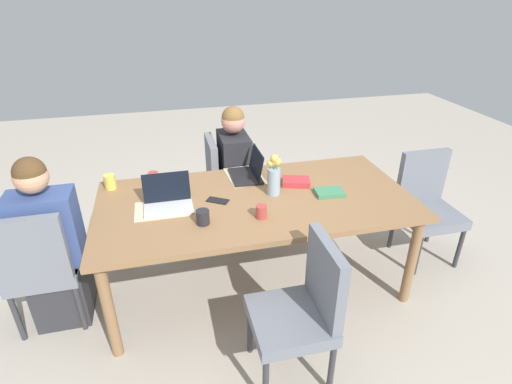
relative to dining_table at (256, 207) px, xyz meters
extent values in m
plane|color=#B2A899|center=(0.00, 0.00, -0.68)|extent=(10.00, 10.00, 0.00)
cube|color=olive|center=(0.00, 0.00, 0.05)|extent=(2.19, 1.08, 0.04)
cylinder|color=olive|center=(-1.02, -0.46, -0.33)|extent=(0.07, 0.07, 0.71)
cylinder|color=olive|center=(1.02, -0.46, -0.33)|extent=(0.07, 0.07, 0.71)
cylinder|color=olive|center=(-1.02, 0.46, -0.33)|extent=(0.07, 0.07, 0.71)
cylinder|color=olive|center=(1.02, 0.46, -0.33)|extent=(0.07, 0.07, 0.71)
cube|color=slate|center=(-0.01, 0.83, -0.27)|extent=(0.44, 0.44, 0.08)
cube|color=slate|center=(-0.20, 0.83, 0.00)|extent=(0.06, 0.42, 0.45)
cylinder|color=#333338|center=(0.18, 1.02, -0.49)|extent=(0.04, 0.04, 0.37)
cylinder|color=#333338|center=(0.18, 0.64, -0.49)|extent=(0.04, 0.04, 0.37)
cylinder|color=#333338|center=(-0.20, 1.02, -0.49)|extent=(0.04, 0.04, 0.37)
cylinder|color=#333338|center=(-0.20, 0.64, -0.49)|extent=(0.04, 0.04, 0.37)
cube|color=#2D2D33|center=(-0.01, 0.77, -0.45)|extent=(0.36, 0.34, 0.45)
cube|color=#232328|center=(-0.01, 0.77, 0.02)|extent=(0.24, 0.40, 0.50)
sphere|color=tan|center=(-0.01, 0.77, 0.39)|extent=(0.20, 0.20, 0.20)
sphere|color=brown|center=(-0.01, 0.77, 0.42)|extent=(0.19, 0.19, 0.19)
cube|color=slate|center=(-1.44, 0.00, -0.27)|extent=(0.44, 0.44, 0.08)
cube|color=slate|center=(-1.44, -0.19, 0.00)|extent=(0.42, 0.06, 0.45)
cylinder|color=#333338|center=(-1.63, 0.19, -0.49)|extent=(0.04, 0.04, 0.37)
cylinder|color=#333338|center=(-1.25, 0.19, -0.49)|extent=(0.04, 0.04, 0.37)
cylinder|color=#333338|center=(-1.63, -0.19, -0.49)|extent=(0.04, 0.04, 0.37)
cylinder|color=#333338|center=(-1.25, -0.19, -0.49)|extent=(0.04, 0.04, 0.37)
cube|color=#2D2D33|center=(-1.38, 0.00, -0.45)|extent=(0.34, 0.36, 0.45)
cube|color=#384C84|center=(-1.38, 0.00, 0.02)|extent=(0.40, 0.24, 0.50)
sphere|color=tan|center=(-1.38, 0.00, 0.39)|extent=(0.20, 0.20, 0.20)
sphere|color=#51381E|center=(-1.38, 0.00, 0.42)|extent=(0.19, 0.19, 0.19)
cube|color=slate|center=(1.45, -0.02, -0.27)|extent=(0.44, 0.44, 0.08)
cube|color=slate|center=(1.45, 0.17, 0.00)|extent=(0.42, 0.06, 0.45)
cylinder|color=#333338|center=(1.64, -0.21, -0.49)|extent=(0.04, 0.04, 0.37)
cylinder|color=#333338|center=(1.26, -0.21, -0.49)|extent=(0.04, 0.04, 0.37)
cylinder|color=#333338|center=(1.64, 0.17, -0.49)|extent=(0.04, 0.04, 0.37)
cylinder|color=#333338|center=(1.26, 0.17, -0.49)|extent=(0.04, 0.04, 0.37)
cube|color=slate|center=(-0.01, -0.83, -0.27)|extent=(0.44, 0.44, 0.08)
cube|color=slate|center=(0.18, -0.83, 0.00)|extent=(0.06, 0.42, 0.45)
cylinder|color=#333338|center=(-0.20, -1.02, -0.49)|extent=(0.04, 0.04, 0.37)
cylinder|color=#333338|center=(-0.20, -0.64, -0.49)|extent=(0.04, 0.04, 0.37)
cylinder|color=#333338|center=(0.18, -1.02, -0.49)|extent=(0.04, 0.04, 0.37)
cylinder|color=#333338|center=(0.18, -0.64, -0.49)|extent=(0.04, 0.04, 0.37)
cylinder|color=#8EA8B7|center=(0.14, 0.03, 0.17)|extent=(0.09, 0.09, 0.20)
sphere|color=gold|center=(0.16, 0.03, 0.32)|extent=(0.06, 0.06, 0.06)
cylinder|color=#477A3D|center=(0.16, 0.03, 0.29)|extent=(0.01, 0.01, 0.05)
sphere|color=gold|center=(0.14, 0.04, 0.32)|extent=(0.05, 0.05, 0.05)
cylinder|color=#477A3D|center=(0.14, 0.04, 0.29)|extent=(0.01, 0.01, 0.05)
sphere|color=gold|center=(0.11, 0.04, 0.31)|extent=(0.05, 0.05, 0.05)
cylinder|color=#477A3D|center=(0.11, 0.04, 0.29)|extent=(0.01, 0.01, 0.04)
sphere|color=gold|center=(0.14, 0.03, 0.34)|extent=(0.06, 0.06, 0.06)
cylinder|color=#477A3D|center=(0.14, 0.03, 0.30)|extent=(0.01, 0.01, 0.08)
cube|color=beige|center=(0.00, 0.37, 0.07)|extent=(0.28, 0.38, 0.00)
cube|color=beige|center=(-0.65, 0.00, 0.07)|extent=(0.36, 0.26, 0.00)
cube|color=silver|center=(-0.60, 0.00, 0.08)|extent=(0.32, 0.22, 0.02)
cube|color=black|center=(-0.60, 0.09, 0.19)|extent=(0.31, 0.05, 0.20)
cube|color=black|center=(0.00, 0.35, 0.08)|extent=(0.22, 0.32, 0.02)
cube|color=black|center=(0.09, 0.35, 0.19)|extent=(0.05, 0.31, 0.20)
cylinder|color=#AD3D38|center=(-0.69, 0.43, 0.11)|extent=(0.07, 0.07, 0.08)
cylinder|color=#DBC64C|center=(-1.00, 0.40, 0.12)|extent=(0.08, 0.08, 0.11)
cylinder|color=#232328|center=(-0.40, -0.24, 0.11)|extent=(0.08, 0.08, 0.09)
cylinder|color=#AD3D38|center=(-0.03, -0.26, 0.11)|extent=(0.07, 0.07, 0.09)
cube|color=#B73338|center=(0.34, 0.14, 0.09)|extent=(0.23, 0.19, 0.04)
cube|color=#3D7F56|center=(0.52, -0.07, 0.08)|extent=(0.21, 0.16, 0.03)
cube|color=black|center=(-0.27, 0.02, 0.07)|extent=(0.17, 0.14, 0.01)
camera|label=1|loc=(-0.59, -2.39, 1.41)|focal=28.04mm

